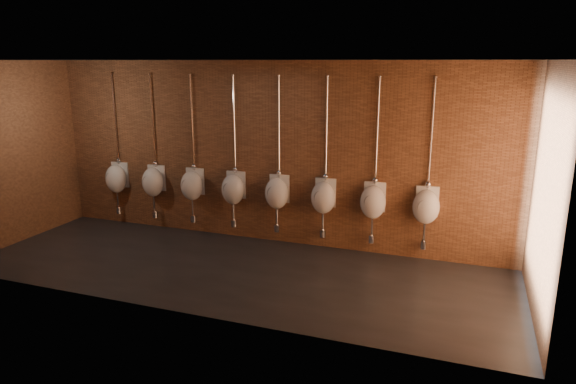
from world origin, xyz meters
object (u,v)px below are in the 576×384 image
Objects in this scene: urinal_2 at (192,185)px; urinal_7 at (426,206)px; urinal_4 at (277,192)px; urinal_3 at (233,189)px; urinal_1 at (153,181)px; urinal_5 at (324,197)px; urinal_0 at (116,178)px; urinal_6 at (373,201)px.

urinal_2 is 1.00× the size of urinal_7.
urinal_3 is at bearing 180.00° from urinal_4.
urinal_1 is 3.39m from urinal_5.
urinal_1 is 5.08m from urinal_7.
urinal_7 is at bearing 0.00° from urinal_0.
urinal_3 is 1.00× the size of urinal_4.
urinal_0 is 5.93m from urinal_7.
urinal_0 is at bearing 180.00° from urinal_1.
urinal_3 is at bearing 0.00° from urinal_1.
urinal_0 and urinal_3 have the same top height.
urinal_3 is 0.85m from urinal_4.
urinal_5 is (4.23, 0.00, 0.00)m from urinal_0.
urinal_0 and urinal_5 have the same top height.
urinal_4 is (0.85, 0.00, 0.00)m from urinal_3.
urinal_6 is (2.54, 0.00, 0.00)m from urinal_3.
urinal_1 is 0.85m from urinal_2.
urinal_5 is at bearing 0.00° from urinal_0.
urinal_4 and urinal_6 have the same top height.
urinal_3 is (2.54, 0.00, 0.00)m from urinal_0.
urinal_4 is at bearing 0.00° from urinal_1.
urinal_1 is 1.00× the size of urinal_5.
urinal_5 is at bearing 0.00° from urinal_2.
urinal_4 is 1.00× the size of urinal_6.
urinal_6 is at bearing 0.00° from urinal_4.
urinal_2 and urinal_6 have the same top height.
urinal_0 is 2.54m from urinal_3.
urinal_0 is 0.85m from urinal_1.
urinal_6 is 1.00× the size of urinal_7.
urinal_1 and urinal_6 have the same top height.
urinal_1 is (0.85, 0.00, 0.00)m from urinal_0.
urinal_1 is at bearing 180.00° from urinal_2.
urinal_7 is at bearing 0.00° from urinal_2.
urinal_2 is at bearing 180.00° from urinal_4.
urinal_0 is 1.00× the size of urinal_7.
urinal_6 is (0.85, 0.00, 0.00)m from urinal_5.
urinal_4 is 1.00× the size of urinal_7.
urinal_0 and urinal_7 have the same top height.
urinal_3 is 1.00× the size of urinal_7.
urinal_0 and urinal_2 have the same top height.
urinal_3 and urinal_4 have the same top height.
urinal_0 is at bearing 180.00° from urinal_2.
urinal_4 and urinal_7 have the same top height.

